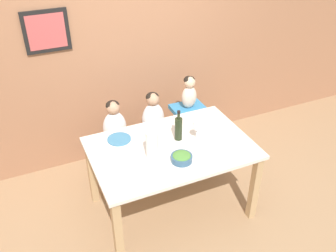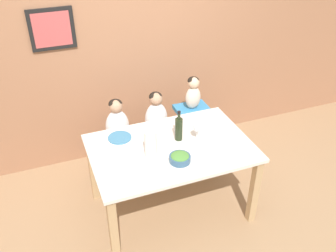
{
  "view_description": "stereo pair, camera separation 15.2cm",
  "coord_description": "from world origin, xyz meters",
  "px_view_note": "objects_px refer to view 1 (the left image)",
  "views": [
    {
      "loc": [
        -1.15,
        -2.51,
        2.79
      ],
      "look_at": [
        0.0,
        0.07,
        0.95
      ],
      "focal_mm": 40.0,
      "sensor_mm": 36.0,
      "label": 1
    },
    {
      "loc": [
        -1.01,
        -2.56,
        2.79
      ],
      "look_at": [
        0.0,
        0.07,
        0.95
      ],
      "focal_mm": 40.0,
      "sensor_mm": 36.0,
      "label": 2
    }
  ],
  "objects_px": {
    "chair_far_left": "(117,148)",
    "wine_bottle": "(178,128)",
    "dinner_plate_back_right": "(204,122)",
    "chair_right_highchair": "(188,119)",
    "paper_towel_roll": "(152,145)",
    "person_child_left": "(114,123)",
    "dinner_plate_back_left": "(119,139)",
    "person_child_center": "(153,114)",
    "salad_bowl_large": "(182,157)",
    "person_baby_right": "(189,91)",
    "dinner_plate_front_left": "(137,172)",
    "chair_far_center": "(154,139)",
    "wine_glass_near": "(197,127)"
  },
  "relations": [
    {
      "from": "chair_far_left",
      "to": "wine_bottle",
      "type": "height_order",
      "value": "wine_bottle"
    },
    {
      "from": "chair_far_left",
      "to": "dinner_plate_back_right",
      "type": "bearing_deg",
      "value": -29.28
    },
    {
      "from": "chair_right_highchair",
      "to": "paper_towel_roll",
      "type": "xyz_separation_m",
      "value": [
        -0.75,
        -0.76,
        0.36
      ]
    },
    {
      "from": "chair_far_left",
      "to": "person_child_left",
      "type": "relative_size",
      "value": 0.91
    },
    {
      "from": "dinner_plate_back_left",
      "to": "person_child_left",
      "type": "bearing_deg",
      "value": 79.93
    },
    {
      "from": "person_child_center",
      "to": "salad_bowl_large",
      "type": "bearing_deg",
      "value": -96.64
    },
    {
      "from": "person_baby_right",
      "to": "dinner_plate_front_left",
      "type": "distance_m",
      "value": 1.32
    },
    {
      "from": "person_child_left",
      "to": "wine_bottle",
      "type": "distance_m",
      "value": 0.78
    },
    {
      "from": "person_child_left",
      "to": "dinner_plate_back_left",
      "type": "xyz_separation_m",
      "value": [
        -0.07,
        -0.4,
        0.07
      ]
    },
    {
      "from": "chair_far_center",
      "to": "wine_bottle",
      "type": "distance_m",
      "value": 0.79
    },
    {
      "from": "wine_glass_near",
      "to": "dinner_plate_back_left",
      "type": "height_order",
      "value": "wine_glass_near"
    },
    {
      "from": "wine_bottle",
      "to": "dinner_plate_front_left",
      "type": "bearing_deg",
      "value": -149.86
    },
    {
      "from": "salad_bowl_large",
      "to": "dinner_plate_back_left",
      "type": "xyz_separation_m",
      "value": [
        -0.4,
        0.53,
        -0.03
      ]
    },
    {
      "from": "chair_far_center",
      "to": "wine_glass_near",
      "type": "relative_size",
      "value": 2.52
    },
    {
      "from": "chair_far_left",
      "to": "person_child_left",
      "type": "distance_m",
      "value": 0.32
    },
    {
      "from": "salad_bowl_large",
      "to": "dinner_plate_back_left",
      "type": "distance_m",
      "value": 0.66
    },
    {
      "from": "chair_far_center",
      "to": "dinner_plate_front_left",
      "type": "relative_size",
      "value": 2.06
    },
    {
      "from": "dinner_plate_back_right",
      "to": "person_child_center",
      "type": "bearing_deg",
      "value": 129.34
    },
    {
      "from": "dinner_plate_back_left",
      "to": "person_child_center",
      "type": "bearing_deg",
      "value": 38.3
    },
    {
      "from": "paper_towel_roll",
      "to": "dinner_plate_back_left",
      "type": "xyz_separation_m",
      "value": [
        -0.19,
        0.37,
        -0.12
      ]
    },
    {
      "from": "chair_far_left",
      "to": "wine_glass_near",
      "type": "height_order",
      "value": "wine_glass_near"
    },
    {
      "from": "salad_bowl_large",
      "to": "person_child_left",
      "type": "bearing_deg",
      "value": 109.4
    },
    {
      "from": "chair_right_highchair",
      "to": "dinner_plate_front_left",
      "type": "bearing_deg",
      "value": -135.94
    },
    {
      "from": "chair_far_left",
      "to": "dinner_plate_back_right",
      "type": "distance_m",
      "value": 1.0
    },
    {
      "from": "salad_bowl_large",
      "to": "chair_far_left",
      "type": "bearing_deg",
      "value": 109.42
    },
    {
      "from": "paper_towel_roll",
      "to": "wine_glass_near",
      "type": "bearing_deg",
      "value": 10.37
    },
    {
      "from": "paper_towel_roll",
      "to": "wine_glass_near",
      "type": "xyz_separation_m",
      "value": [
        0.48,
        0.09,
        0.0
      ]
    },
    {
      "from": "wine_glass_near",
      "to": "dinner_plate_back_right",
      "type": "xyz_separation_m",
      "value": [
        0.2,
        0.22,
        -0.13
      ]
    },
    {
      "from": "dinner_plate_back_right",
      "to": "dinner_plate_back_left",
      "type": "bearing_deg",
      "value": 176.53
    },
    {
      "from": "chair_right_highchair",
      "to": "paper_towel_roll",
      "type": "bearing_deg",
      "value": -134.37
    },
    {
      "from": "person_child_center",
      "to": "wine_bottle",
      "type": "distance_m",
      "value": 0.64
    },
    {
      "from": "dinner_plate_front_left",
      "to": "dinner_plate_back_left",
      "type": "height_order",
      "value": "same"
    },
    {
      "from": "salad_bowl_large",
      "to": "dinner_plate_back_left",
      "type": "bearing_deg",
      "value": 126.96
    },
    {
      "from": "chair_right_highchair",
      "to": "person_child_left",
      "type": "bearing_deg",
      "value": 179.95
    },
    {
      "from": "person_child_left",
      "to": "person_child_center",
      "type": "relative_size",
      "value": 1.0
    },
    {
      "from": "person_child_center",
      "to": "dinner_plate_front_left",
      "type": "xyz_separation_m",
      "value": [
        -0.52,
        -0.92,
        0.07
      ]
    },
    {
      "from": "chair_far_center",
      "to": "dinner_plate_back_right",
      "type": "distance_m",
      "value": 0.7
    },
    {
      "from": "chair_right_highchair",
      "to": "wine_glass_near",
      "type": "bearing_deg",
      "value": -111.32
    },
    {
      "from": "dinner_plate_back_left",
      "to": "wine_glass_near",
      "type": "bearing_deg",
      "value": -22.52
    },
    {
      "from": "person_child_left",
      "to": "salad_bowl_large",
      "type": "height_order",
      "value": "person_child_left"
    },
    {
      "from": "chair_far_left",
      "to": "chair_right_highchair",
      "type": "height_order",
      "value": "chair_right_highchair"
    },
    {
      "from": "chair_far_left",
      "to": "salad_bowl_large",
      "type": "xyz_separation_m",
      "value": [
        0.32,
        -0.92,
        0.42
      ]
    },
    {
      "from": "chair_far_center",
      "to": "paper_towel_roll",
      "type": "height_order",
      "value": "paper_towel_roll"
    },
    {
      "from": "chair_right_highchair",
      "to": "person_child_center",
      "type": "xyz_separation_m",
      "value": [
        -0.43,
        0.0,
        0.17
      ]
    },
    {
      "from": "chair_right_highchair",
      "to": "person_child_left",
      "type": "distance_m",
      "value": 0.88
    },
    {
      "from": "dinner_plate_back_left",
      "to": "paper_towel_roll",
      "type": "bearing_deg",
      "value": -62.95
    },
    {
      "from": "dinner_plate_front_left",
      "to": "chair_far_center",
      "type": "bearing_deg",
      "value": 60.54
    },
    {
      "from": "person_baby_right",
      "to": "dinner_plate_back_right",
      "type": "relative_size",
      "value": 1.69
    },
    {
      "from": "dinner_plate_front_left",
      "to": "dinner_plate_back_right",
      "type": "relative_size",
      "value": 1.0
    },
    {
      "from": "wine_bottle",
      "to": "dinner_plate_front_left",
      "type": "height_order",
      "value": "wine_bottle"
    }
  ]
}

